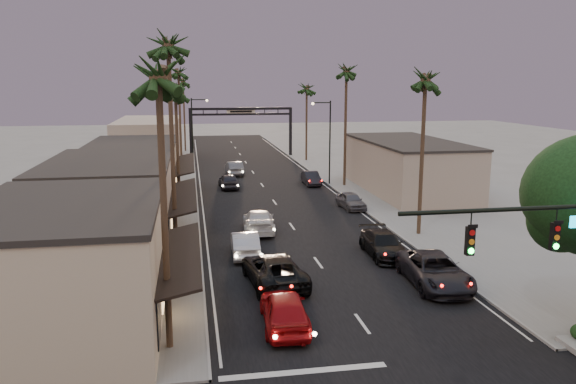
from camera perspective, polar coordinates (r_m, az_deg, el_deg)
name	(u,v)px	position (r m, az deg, el deg)	size (l,w,h in m)	color
ground	(270,196)	(54.71, -1.84, -0.40)	(200.00, 200.00, 0.00)	slate
road	(263,187)	(59.57, -2.52, 0.54)	(14.00, 120.00, 0.02)	black
sidewalk_left	(174,178)	(66.02, -11.52, 1.41)	(5.00, 92.00, 0.12)	slate
sidewalk_right	(334,173)	(68.14, 4.66, 1.89)	(5.00, 92.00, 0.12)	slate
storefront_near	(69,268)	(26.94, -21.39, -7.24)	(8.00, 12.00, 5.50)	#C3B395
storefront_mid	(111,203)	(40.31, -17.56, -1.07)	(8.00, 14.00, 5.50)	gray
storefront_far	(133,171)	(56.00, -15.45, 2.06)	(8.00, 16.00, 5.00)	#C3B395
storefront_dist	(149,142)	(78.68, -13.93, 4.99)	(8.00, 20.00, 6.00)	gray
building_right	(407,167)	(57.89, 12.01, 2.50)	(8.00, 18.00, 5.00)	gray
traffic_signal	(571,248)	(22.34, 26.81, -5.14)	(8.51, 0.22, 7.80)	black
arch	(241,119)	(83.60, -4.79, 7.35)	(15.20, 0.40, 7.27)	black
streetlight_right	(327,136)	(60.11, 4.03, 5.74)	(2.13, 0.30, 9.00)	black
streetlight_left	(194,128)	(71.31, -9.48, 6.45)	(2.13, 0.30, 9.00)	black
palm_la	(158,67)	(22.13, -13.09, 12.30)	(3.20, 3.20, 13.20)	#38281C
palm_lb	(168,39)	(35.21, -12.10, 14.94)	(3.20, 3.20, 15.20)	#38281C
palm_lc	(175,87)	(49.11, -11.39, 10.38)	(3.20, 3.20, 12.20)	#38281C
palm_ld	(178,69)	(68.13, -11.09, 12.16)	(3.20, 3.20, 14.20)	#38281C
palm_ra	(426,74)	(40.44, 13.82, 11.57)	(3.20, 3.20, 13.20)	#38281C
palm_rb	(347,67)	(59.34, 5.97, 12.49)	(3.20, 3.20, 14.20)	#38281C
palm_rc	(307,86)	(78.76, 1.91, 10.76)	(3.20, 3.20, 12.20)	#38281C
palm_far	(183,79)	(91.10, -10.62, 11.23)	(3.20, 3.20, 13.20)	#38281C
oncoming_red	(285,309)	(25.73, -0.35, -11.84)	(1.99, 4.95, 1.69)	#980B0E
oncoming_pickup	(274,270)	(30.86, -1.43, -7.90)	(2.77, 6.01, 1.67)	black
oncoming_silver	(245,244)	(35.97, -4.39, -5.25)	(1.65, 4.74, 1.56)	#AFAFB5
oncoming_white	(259,221)	(41.61, -2.98, -2.95)	(2.25, 5.53, 1.61)	#BEBEBE
oncoming_dgrey	(229,181)	(58.80, -6.05, 1.12)	(1.86, 4.61, 1.57)	black
oncoming_grey_far	(234,168)	(67.35, -5.48, 2.42)	(1.72, 4.95, 1.63)	#505156
curbside_near	(435,270)	(31.72, 14.68, -7.71)	(2.81, 6.09, 1.69)	black
curbside_black	(383,244)	(36.25, 9.67, -5.28)	(2.14, 5.26, 1.53)	black
curbside_grey	(351,201)	(49.37, 6.41, -0.87)	(1.70, 4.23, 1.44)	#4E4E53
curbside_far	(311,178)	(60.58, 2.36, 1.40)	(1.52, 4.37, 1.44)	black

